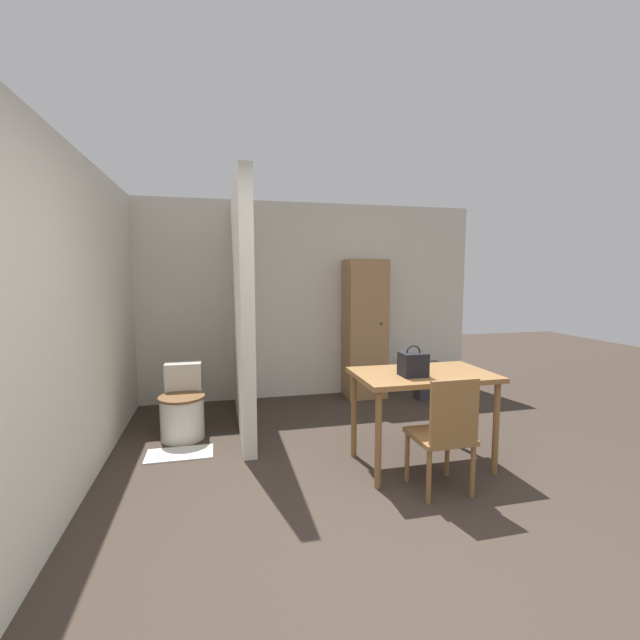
{
  "coord_description": "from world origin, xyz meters",
  "views": [
    {
      "loc": [
        -0.97,
        -2.01,
        1.6
      ],
      "look_at": [
        -0.08,
        1.66,
        1.19
      ],
      "focal_mm": 24.0,
      "sensor_mm": 36.0,
      "label": 1
    }
  ],
  "objects_px": {
    "wooden_chair": "(445,432)",
    "wooden_cabinet": "(365,329)",
    "handbag": "(413,364)",
    "dining_table": "(423,384)",
    "toilet": "(183,408)",
    "space_heater": "(428,381)"
  },
  "relations": [
    {
      "from": "wooden_cabinet",
      "to": "space_heater",
      "type": "relative_size",
      "value": 3.75
    },
    {
      "from": "toilet",
      "to": "wooden_cabinet",
      "type": "bearing_deg",
      "value": 22.51
    },
    {
      "from": "wooden_chair",
      "to": "handbag",
      "type": "height_order",
      "value": "handbag"
    },
    {
      "from": "handbag",
      "to": "space_heater",
      "type": "bearing_deg",
      "value": 58.71
    },
    {
      "from": "dining_table",
      "to": "wooden_chair",
      "type": "relative_size",
      "value": 1.28
    },
    {
      "from": "dining_table",
      "to": "wooden_cabinet",
      "type": "bearing_deg",
      "value": 84.02
    },
    {
      "from": "dining_table",
      "to": "wooden_cabinet",
      "type": "relative_size",
      "value": 0.63
    },
    {
      "from": "wooden_chair",
      "to": "space_heater",
      "type": "relative_size",
      "value": 1.85
    },
    {
      "from": "dining_table",
      "to": "toilet",
      "type": "relative_size",
      "value": 1.62
    },
    {
      "from": "wooden_cabinet",
      "to": "space_heater",
      "type": "height_order",
      "value": "wooden_cabinet"
    },
    {
      "from": "dining_table",
      "to": "wooden_chair",
      "type": "xyz_separation_m",
      "value": [
        -0.06,
        -0.48,
        -0.23
      ]
    },
    {
      "from": "wooden_chair",
      "to": "handbag",
      "type": "xyz_separation_m",
      "value": [
        -0.07,
        0.39,
        0.42
      ]
    },
    {
      "from": "toilet",
      "to": "space_heater",
      "type": "relative_size",
      "value": 1.46
    },
    {
      "from": "toilet",
      "to": "handbag",
      "type": "height_order",
      "value": "handbag"
    },
    {
      "from": "wooden_chair",
      "to": "wooden_cabinet",
      "type": "relative_size",
      "value": 0.49
    },
    {
      "from": "dining_table",
      "to": "toilet",
      "type": "height_order",
      "value": "dining_table"
    },
    {
      "from": "wooden_chair",
      "to": "wooden_cabinet",
      "type": "bearing_deg",
      "value": 83.28
    },
    {
      "from": "wooden_cabinet",
      "to": "space_heater",
      "type": "xyz_separation_m",
      "value": [
        0.75,
        -0.31,
        -0.65
      ]
    },
    {
      "from": "dining_table",
      "to": "wooden_chair",
      "type": "distance_m",
      "value": 0.54
    },
    {
      "from": "handbag",
      "to": "wooden_cabinet",
      "type": "height_order",
      "value": "wooden_cabinet"
    },
    {
      "from": "dining_table",
      "to": "handbag",
      "type": "bearing_deg",
      "value": -146.16
    },
    {
      "from": "dining_table",
      "to": "toilet",
      "type": "bearing_deg",
      "value": 150.65
    }
  ]
}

